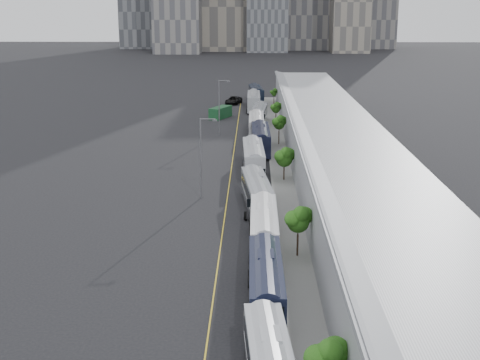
{
  "coord_description": "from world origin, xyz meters",
  "views": [
    {
      "loc": [
        1.66,
        -27.46,
        22.64
      ],
      "look_at": [
        0.1,
        47.2,
        3.0
      ],
      "focal_mm": 50.0,
      "sensor_mm": 36.0,
      "label": 1
    }
  ],
  "objects_px": {
    "bus_5": "(261,141)",
    "street_lamp_far": "(220,104)",
    "suv": "(234,100)",
    "bus_3": "(257,195)",
    "bus_4": "(253,160)",
    "bus_9": "(256,95)",
    "street_lamp_near": "(202,153)",
    "shipping_container": "(220,113)",
    "bus_8": "(254,103)",
    "bus_6": "(256,127)",
    "bus_2": "(264,231)",
    "bus_7": "(259,116)",
    "bus_1": "(266,286)"
  },
  "relations": [
    {
      "from": "bus_5",
      "to": "street_lamp_far",
      "type": "xyz_separation_m",
      "value": [
        -7.12,
        14.38,
        3.89
      ]
    },
    {
      "from": "bus_8",
      "to": "bus_9",
      "type": "bearing_deg",
      "value": 87.37
    },
    {
      "from": "bus_8",
      "to": "bus_6",
      "type": "bearing_deg",
      "value": -89.25
    },
    {
      "from": "bus_3",
      "to": "suv",
      "type": "bearing_deg",
      "value": 87.69
    },
    {
      "from": "bus_2",
      "to": "street_lamp_far",
      "type": "xyz_separation_m",
      "value": [
        -7.05,
        57.33,
        4.02
      ]
    },
    {
      "from": "bus_5",
      "to": "street_lamp_far",
      "type": "distance_m",
      "value": 16.51
    },
    {
      "from": "bus_4",
      "to": "street_lamp_near",
      "type": "height_order",
      "value": "street_lamp_near"
    },
    {
      "from": "bus_3",
      "to": "bus_9",
      "type": "distance_m",
      "value": 86.78
    },
    {
      "from": "bus_4",
      "to": "shipping_container",
      "type": "xyz_separation_m",
      "value": [
        -6.85,
        45.82,
        -0.54
      ]
    },
    {
      "from": "bus_8",
      "to": "suv",
      "type": "distance_m",
      "value": 10.72
    },
    {
      "from": "bus_6",
      "to": "shipping_container",
      "type": "relative_size",
      "value": 1.98
    },
    {
      "from": "bus_1",
      "to": "bus_3",
      "type": "distance_m",
      "value": 25.68
    },
    {
      "from": "bus_1",
      "to": "suv",
      "type": "distance_m",
      "value": 108.76
    },
    {
      "from": "bus_4",
      "to": "bus_7",
      "type": "distance_m",
      "value": 39.33
    },
    {
      "from": "bus_9",
      "to": "street_lamp_near",
      "type": "height_order",
      "value": "street_lamp_near"
    },
    {
      "from": "bus_9",
      "to": "street_lamp_far",
      "type": "xyz_separation_m",
      "value": [
        -6.55,
        -42.11,
        3.98
      ]
    },
    {
      "from": "bus_6",
      "to": "shipping_container",
      "type": "xyz_separation_m",
      "value": [
        -7.33,
        19.05,
        -0.46
      ]
    },
    {
      "from": "bus_3",
      "to": "bus_9",
      "type": "height_order",
      "value": "bus_9"
    },
    {
      "from": "bus_4",
      "to": "bus_6",
      "type": "xyz_separation_m",
      "value": [
        0.48,
        26.77,
        -0.08
      ]
    },
    {
      "from": "street_lamp_near",
      "to": "bus_4",
      "type": "bearing_deg",
      "value": 64.76
    },
    {
      "from": "bus_7",
      "to": "street_lamp_far",
      "type": "xyz_separation_m",
      "value": [
        -7.1,
        -11.55,
        4.06
      ]
    },
    {
      "from": "bus_4",
      "to": "street_lamp_far",
      "type": "xyz_separation_m",
      "value": [
        -6.0,
        27.77,
        3.9
      ]
    },
    {
      "from": "street_lamp_near",
      "to": "suv",
      "type": "relative_size",
      "value": 1.53
    },
    {
      "from": "bus_2",
      "to": "bus_8",
      "type": "distance_m",
      "value": 86.03
    },
    {
      "from": "street_lamp_near",
      "to": "shipping_container",
      "type": "xyz_separation_m",
      "value": [
        -0.75,
        58.76,
        -4.42
      ]
    },
    {
      "from": "street_lamp_far",
      "to": "bus_2",
      "type": "bearing_deg",
      "value": -82.99
    },
    {
      "from": "bus_7",
      "to": "bus_1",
      "type": "bearing_deg",
      "value": -85.82
    },
    {
      "from": "bus_5",
      "to": "suv",
      "type": "xyz_separation_m",
      "value": [
        -5.89,
        52.64,
        -0.82
      ]
    },
    {
      "from": "bus_4",
      "to": "bus_7",
      "type": "height_order",
      "value": "bus_4"
    },
    {
      "from": "bus_2",
      "to": "bus_6",
      "type": "xyz_separation_m",
      "value": [
        -0.57,
        56.33,
        0.03
      ]
    },
    {
      "from": "bus_4",
      "to": "bus_9",
      "type": "xyz_separation_m",
      "value": [
        0.56,
        69.88,
        -0.08
      ]
    },
    {
      "from": "bus_3",
      "to": "shipping_container",
      "type": "relative_size",
      "value": 1.93
    },
    {
      "from": "bus_8",
      "to": "bus_9",
      "type": "xyz_separation_m",
      "value": [
        0.57,
        13.42,
        -0.07
      ]
    },
    {
      "from": "bus_9",
      "to": "bus_4",
      "type": "bearing_deg",
      "value": -95.48
    },
    {
      "from": "bus_9",
      "to": "street_lamp_near",
      "type": "relative_size",
      "value": 1.36
    },
    {
      "from": "bus_5",
      "to": "bus_3",
      "type": "bearing_deg",
      "value": -92.23
    },
    {
      "from": "bus_3",
      "to": "bus_4",
      "type": "bearing_deg",
      "value": 85.53
    },
    {
      "from": "bus_2",
      "to": "bus_8",
      "type": "height_order",
      "value": "bus_8"
    },
    {
      "from": "bus_7",
      "to": "bus_8",
      "type": "relative_size",
      "value": 0.92
    },
    {
      "from": "bus_4",
      "to": "bus_1",
      "type": "bearing_deg",
      "value": -90.54
    },
    {
      "from": "bus_3",
      "to": "bus_6",
      "type": "bearing_deg",
      "value": 84.03
    },
    {
      "from": "bus_1",
      "to": "bus_6",
      "type": "bearing_deg",
      "value": 90.05
    },
    {
      "from": "bus_1",
      "to": "suv",
      "type": "height_order",
      "value": "bus_1"
    },
    {
      "from": "bus_3",
      "to": "bus_5",
      "type": "height_order",
      "value": "bus_5"
    },
    {
      "from": "bus_1",
      "to": "street_lamp_near",
      "type": "distance_m",
      "value": 30.74
    },
    {
      "from": "bus_4",
      "to": "street_lamp_far",
      "type": "distance_m",
      "value": 28.68
    },
    {
      "from": "bus_8",
      "to": "suv",
      "type": "height_order",
      "value": "bus_8"
    },
    {
      "from": "bus_1",
      "to": "shipping_container",
      "type": "xyz_separation_m",
      "value": [
        -7.87,
        88.39,
        -0.42
      ]
    },
    {
      "from": "bus_1",
      "to": "suv",
      "type": "relative_size",
      "value": 2.01
    },
    {
      "from": "bus_3",
      "to": "street_lamp_near",
      "type": "xyz_separation_m",
      "value": [
        -6.51,
        3.96,
        4.02
      ]
    }
  ]
}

